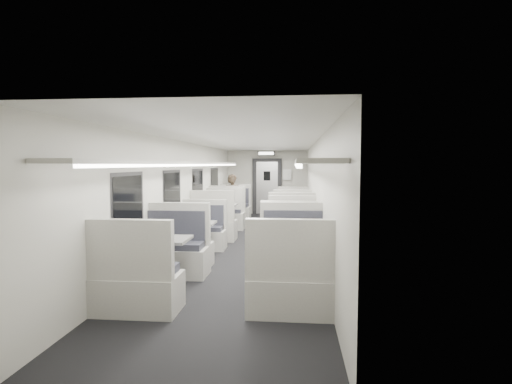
% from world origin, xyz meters
% --- Properties ---
extents(room, '(3.24, 12.24, 2.64)m').
position_xyz_m(room, '(0.00, 0.00, 1.20)').
color(room, black).
rests_on(room, ground).
extents(booth_left_a, '(1.12, 2.27, 1.21)m').
position_xyz_m(booth_left_a, '(-1.00, 3.30, 0.41)').
color(booth_left_a, '#B2B3A8').
rests_on(booth_left_a, room).
extents(booth_left_b, '(1.15, 2.34, 1.25)m').
position_xyz_m(booth_left_b, '(-1.00, 1.53, 0.42)').
color(booth_left_b, '#B2B3A8').
rests_on(booth_left_b, room).
extents(booth_left_c, '(1.01, 2.05, 1.10)m').
position_xyz_m(booth_left_c, '(-1.00, -1.15, 0.37)').
color(booth_left_c, '#B2B3A8').
rests_on(booth_left_c, room).
extents(booth_left_d, '(1.13, 2.29, 1.22)m').
position_xyz_m(booth_left_d, '(-1.00, -3.34, 0.41)').
color(booth_left_d, '#B2B3A8').
rests_on(booth_left_d, room).
extents(booth_right_a, '(1.05, 2.14, 1.14)m').
position_xyz_m(booth_right_a, '(1.00, 3.28, 0.38)').
color(booth_right_a, '#B2B3A8').
rests_on(booth_right_a, room).
extents(booth_right_b, '(1.10, 2.22, 1.19)m').
position_xyz_m(booth_right_b, '(1.00, 0.90, 0.40)').
color(booth_right_b, '#B2B3A8').
rests_on(booth_right_b, room).
extents(booth_right_c, '(1.15, 2.32, 1.24)m').
position_xyz_m(booth_right_c, '(1.00, -0.96, 0.42)').
color(booth_right_c, '#B2B3A8').
rests_on(booth_right_c, room).
extents(booth_right_d, '(1.14, 2.31, 1.23)m').
position_xyz_m(booth_right_d, '(1.00, -3.21, 0.41)').
color(booth_right_d, '#B2B3A8').
rests_on(booth_right_d, room).
extents(passenger, '(0.64, 0.48, 1.59)m').
position_xyz_m(passenger, '(-0.83, 2.84, 0.79)').
color(passenger, black).
rests_on(passenger, room).
extents(window_a, '(0.02, 1.18, 0.84)m').
position_xyz_m(window_a, '(-1.49, 3.40, 1.35)').
color(window_a, black).
rests_on(window_a, room).
extents(window_b, '(0.02, 1.18, 0.84)m').
position_xyz_m(window_b, '(-1.49, 1.20, 1.35)').
color(window_b, black).
rests_on(window_b, room).
extents(window_c, '(0.02, 1.18, 0.84)m').
position_xyz_m(window_c, '(-1.49, -1.00, 1.35)').
color(window_c, black).
rests_on(window_c, room).
extents(window_d, '(0.02, 1.18, 0.84)m').
position_xyz_m(window_d, '(-1.49, -3.20, 1.35)').
color(window_d, black).
rests_on(window_d, room).
extents(luggage_rack_left, '(0.46, 10.40, 0.09)m').
position_xyz_m(luggage_rack_left, '(-1.24, -0.30, 1.92)').
color(luggage_rack_left, '#B2B3A8').
rests_on(luggage_rack_left, room).
extents(luggage_rack_right, '(0.46, 10.40, 0.09)m').
position_xyz_m(luggage_rack_right, '(1.24, -0.30, 1.92)').
color(luggage_rack_right, '#B2B3A8').
rests_on(luggage_rack_right, room).
extents(vestibule_door, '(1.10, 0.13, 2.10)m').
position_xyz_m(vestibule_door, '(0.00, 5.93, 1.04)').
color(vestibule_door, black).
rests_on(vestibule_door, room).
extents(exit_sign, '(0.62, 0.12, 0.16)m').
position_xyz_m(exit_sign, '(0.00, 5.44, 2.28)').
color(exit_sign, black).
rests_on(exit_sign, room).
extents(wall_notice, '(0.32, 0.02, 0.40)m').
position_xyz_m(wall_notice, '(0.75, 5.92, 1.50)').
color(wall_notice, silver).
rests_on(wall_notice, room).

